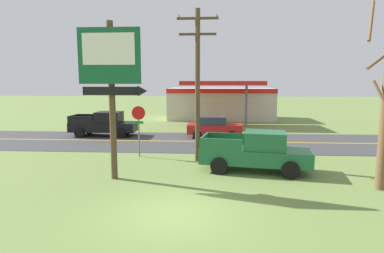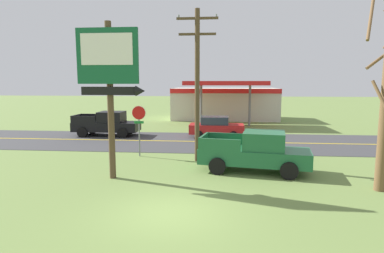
{
  "view_description": "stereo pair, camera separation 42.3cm",
  "coord_description": "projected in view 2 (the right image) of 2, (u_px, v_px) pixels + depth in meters",
  "views": [
    {
      "loc": [
        1.24,
        -10.11,
        4.29
      ],
      "look_at": [
        0.0,
        8.0,
        1.8
      ],
      "focal_mm": 30.28,
      "sensor_mm": 36.0,
      "label": 1
    },
    {
      "loc": [
        1.66,
        -10.07,
        4.29
      ],
      "look_at": [
        0.0,
        8.0,
        1.8
      ],
      "focal_mm": 30.28,
      "sensor_mm": 36.0,
      "label": 2
    }
  ],
  "objects": [
    {
      "name": "utility_pole",
      "position": [
        197.0,
        81.0,
        17.23
      ],
      "size": [
        2.18,
        0.26,
        8.08
      ],
      "color": "brown",
      "rests_on": "ground"
    },
    {
      "name": "stop_sign",
      "position": [
        139.0,
        122.0,
        18.62
      ],
      "size": [
        0.8,
        0.08,
        2.95
      ],
      "color": "slate",
      "rests_on": "ground"
    },
    {
      "name": "pickup_black_on_road",
      "position": [
        107.0,
        124.0,
        26.02
      ],
      "size": [
        5.2,
        2.24,
        1.96
      ],
      "color": "black",
      "rests_on": "ground"
    },
    {
      "name": "ground_plane",
      "position": [
        170.0,
        213.0,
        10.67
      ],
      "size": [
        180.0,
        180.0,
        0.0
      ],
      "primitive_type": "plane",
      "color": "olive"
    },
    {
      "name": "car_red_near_lane",
      "position": [
        216.0,
        127.0,
        25.24
      ],
      "size": [
        4.2,
        2.0,
        1.64
      ],
      "color": "red",
      "rests_on": "ground"
    },
    {
      "name": "motel_sign",
      "position": [
        110.0,
        73.0,
        13.86
      ],
      "size": [
        2.93,
        0.54,
        6.86
      ],
      "color": "brown",
      "rests_on": "ground"
    },
    {
      "name": "gas_station",
      "position": [
        225.0,
        103.0,
        37.66
      ],
      "size": [
        12.0,
        11.5,
        4.4
      ],
      "color": "beige",
      "rests_on": "ground"
    },
    {
      "name": "road_asphalt",
      "position": [
        198.0,
        142.0,
        23.49
      ],
      "size": [
        140.0,
        8.0,
        0.02
      ],
      "primitive_type": "cube",
      "color": "#3D3D3F",
      "rests_on": "ground"
    },
    {
      "name": "pickup_green_parked_on_lawn",
      "position": [
        255.0,
        152.0,
        15.57
      ],
      "size": [
        5.45,
        2.87,
        1.96
      ],
      "color": "#1E6038",
      "rests_on": "ground"
    },
    {
      "name": "road_centre_line",
      "position": [
        198.0,
        141.0,
        23.49
      ],
      "size": [
        126.0,
        0.2,
        0.01
      ],
      "primitive_type": "cube",
      "color": "gold",
      "rests_on": "road_asphalt"
    }
  ]
}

